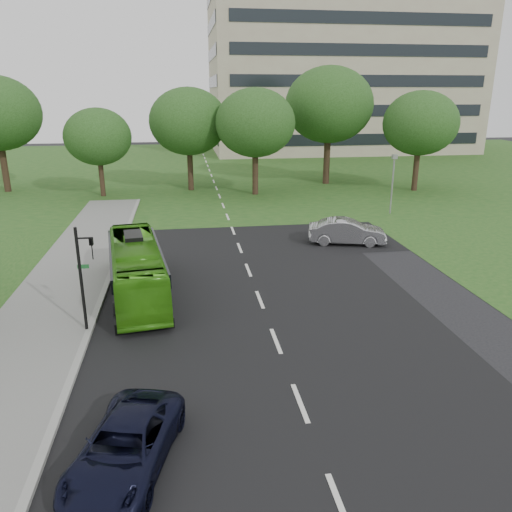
# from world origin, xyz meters

# --- Properties ---
(ground) EXTENTS (160.00, 160.00, 0.00)m
(ground) POSITION_xyz_m (0.00, 0.00, 0.00)
(ground) COLOR black
(ground) RESTS_ON ground
(street_surfaces) EXTENTS (120.00, 120.00, 0.15)m
(street_surfaces) POSITION_xyz_m (-0.38, 22.75, 0.03)
(street_surfaces) COLOR black
(street_surfaces) RESTS_ON ground
(office_building) EXTENTS (40.10, 20.10, 25.00)m
(office_building) POSITION_xyz_m (21.96, 61.96, 12.50)
(office_building) COLOR tan
(office_building) RESTS_ON ground
(tree_park_a) EXTENTS (5.83, 5.83, 7.74)m
(tree_park_a) POSITION_xyz_m (-10.44, 27.70, 5.25)
(tree_park_a) COLOR black
(tree_park_a) RESTS_ON ground
(tree_park_b) EXTENTS (7.23, 7.23, 9.48)m
(tree_park_b) POSITION_xyz_m (-2.47, 29.50, 6.39)
(tree_park_b) COLOR black
(tree_park_b) RESTS_ON ground
(tree_park_c) EXTENTS (7.09, 7.09, 9.41)m
(tree_park_c) POSITION_xyz_m (3.35, 26.46, 6.39)
(tree_park_c) COLOR black
(tree_park_c) RESTS_ON ground
(tree_park_d) EXTENTS (8.69, 8.69, 11.50)m
(tree_park_d) POSITION_xyz_m (11.38, 31.10, 7.78)
(tree_park_d) COLOR black
(tree_park_d) RESTS_ON ground
(tree_park_e) EXTENTS (6.89, 6.89, 9.19)m
(tree_park_e) POSITION_xyz_m (18.71, 26.17, 6.24)
(tree_park_e) COLOR black
(tree_park_e) RESTS_ON ground
(bus) EXTENTS (3.36, 9.22, 2.51)m
(bus) POSITION_xyz_m (-5.50, 3.49, 1.26)
(bus) COLOR #398D14
(bus) RESTS_ON ground
(sedan) EXTENTS (4.96, 2.73, 1.55)m
(sedan) POSITION_xyz_m (6.69, 10.00, 0.77)
(sedan) COLOR #A3A3A8
(sedan) RESTS_ON ground
(suv) EXTENTS (3.15, 4.82, 1.23)m
(suv) POSITION_xyz_m (-4.91, -8.00, 0.62)
(suv) COLOR black
(suv) RESTS_ON ground
(traffic_light) EXTENTS (0.68, 0.20, 4.26)m
(traffic_light) POSITION_xyz_m (-7.07, -0.18, 2.50)
(traffic_light) COLOR black
(traffic_light) RESTS_ON ground
(camera_pole) EXTENTS (0.47, 0.44, 4.53)m
(camera_pole) POSITION_xyz_m (12.59, 17.31, 2.92)
(camera_pole) COLOR gray
(camera_pole) RESTS_ON ground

